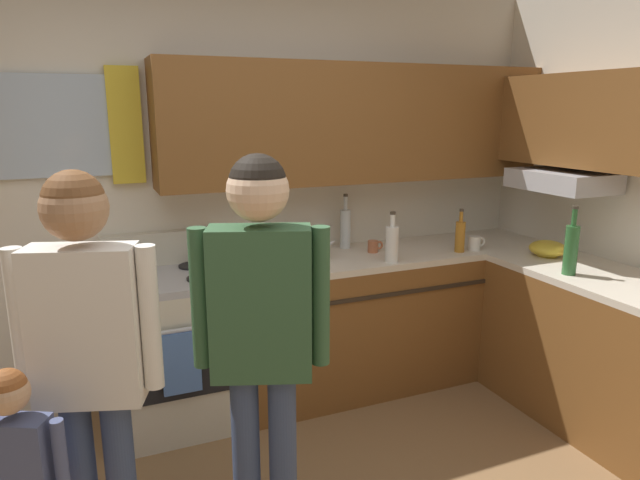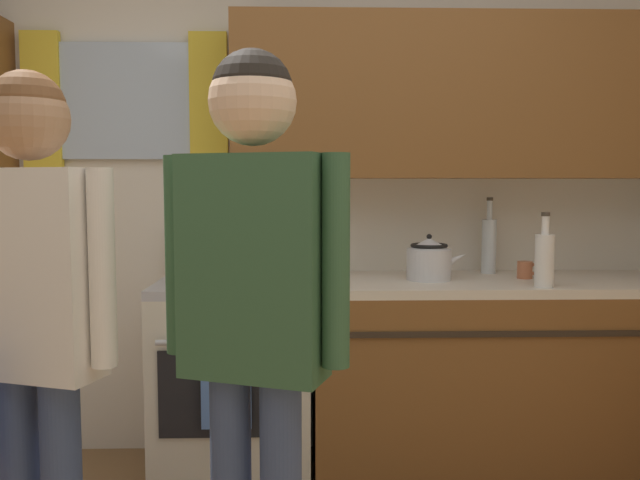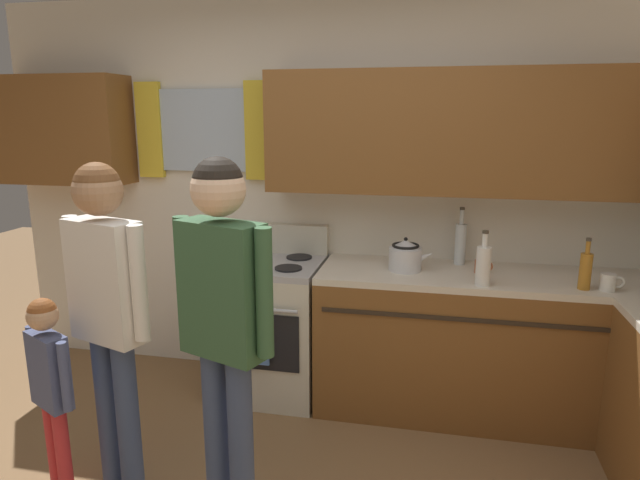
{
  "view_description": "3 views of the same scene",
  "coord_description": "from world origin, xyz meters",
  "views": [
    {
      "loc": [
        -0.68,
        -1.59,
        1.82
      ],
      "look_at": [
        0.38,
        0.93,
        1.18
      ],
      "focal_mm": 31.54,
      "sensor_mm": 36.0,
      "label": 1
    },
    {
      "loc": [
        0.01,
        -1.36,
        1.32
      ],
      "look_at": [
        0.07,
        0.76,
        1.15
      ],
      "focal_mm": 36.63,
      "sensor_mm": 36.0,
      "label": 2
    },
    {
      "loc": [
        0.74,
        -1.73,
        1.83
      ],
      "look_at": [
        0.18,
        0.91,
        1.21
      ],
      "focal_mm": 30.66,
      "sensor_mm": 36.0,
      "label": 3
    }
  ],
  "objects": [
    {
      "name": "back_wall_unit",
      "position": [
        0.09,
        1.81,
        1.48
      ],
      "size": [
        4.6,
        0.42,
        2.6
      ],
      "color": "silver",
      "rests_on": "ground"
    },
    {
      "name": "adult_in_plaid",
      "position": [
        -0.11,
        0.32,
        1.05
      ],
      "size": [
        0.49,
        0.28,
        1.67
      ],
      "color": "#38476B",
      "rests_on": "ground"
    },
    {
      "name": "bottle_tall_clear",
      "position": [
        0.91,
        1.74,
        1.04
      ],
      "size": [
        0.07,
        0.07,
        0.37
      ],
      "color": "silver",
      "rests_on": "kitchen_counter_run"
    },
    {
      "name": "small_child",
      "position": [
        -0.96,
        0.28,
        0.64
      ],
      "size": [
        0.31,
        0.19,
        1.03
      ],
      "color": "red",
      "rests_on": "ground"
    },
    {
      "name": "stove_oven",
      "position": [
        -0.29,
        1.54,
        0.47
      ],
      "size": [
        0.68,
        0.67,
        1.1
      ],
      "color": "beige",
      "rests_on": "ground"
    },
    {
      "name": "bottle_milk_white",
      "position": [
        1.02,
        1.31,
        1.02
      ],
      "size": [
        0.08,
        0.08,
        0.31
      ],
      "color": "white",
      "rests_on": "kitchen_counter_run"
    },
    {
      "name": "bottle_oil_amber",
      "position": [
        1.56,
        1.35,
        1.01
      ],
      "size": [
        0.06,
        0.06,
        0.29
      ],
      "color": "#B27223",
      "rests_on": "kitchen_counter_run"
    },
    {
      "name": "mixing_bowl",
      "position": [
        2.01,
        1.04,
        0.95
      ],
      "size": [
        0.23,
        0.23,
        0.1
      ],
      "color": "gold",
      "rests_on": "kitchen_counter_run"
    },
    {
      "name": "mug_ceramic_white",
      "position": [
        1.68,
        1.35,
        0.95
      ],
      "size": [
        0.13,
        0.08,
        0.09
      ],
      "color": "white",
      "rests_on": "kitchen_counter_run"
    },
    {
      "name": "kitchen_counter_run",
      "position": [
        1.52,
        1.09,
        0.45
      ],
      "size": [
        2.23,
        2.19,
        0.9
      ],
      "color": "brown",
      "rests_on": "ground"
    },
    {
      "name": "adult_holding_child",
      "position": [
        -0.72,
        0.41,
        1.02
      ],
      "size": [
        0.48,
        0.26,
        1.63
      ],
      "color": "#38476B",
      "rests_on": "ground"
    },
    {
      "name": "stovetop_kettle",
      "position": [
        0.58,
        1.53,
        1.0
      ],
      "size": [
        0.27,
        0.2,
        0.21
      ],
      "color": "silver",
      "rests_on": "kitchen_counter_run"
    },
    {
      "name": "bottle_wine_green",
      "position": [
        1.82,
        0.68,
        1.05
      ],
      "size": [
        0.08,
        0.08,
        0.39
      ],
      "color": "#2D6633",
      "rests_on": "kitchen_counter_run"
    },
    {
      "name": "cup_terracotta",
      "position": [
        1.03,
        1.56,
        0.94
      ],
      "size": [
        0.11,
        0.07,
        0.08
      ],
      "color": "#B76642",
      "rests_on": "kitchen_counter_run"
    }
  ]
}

